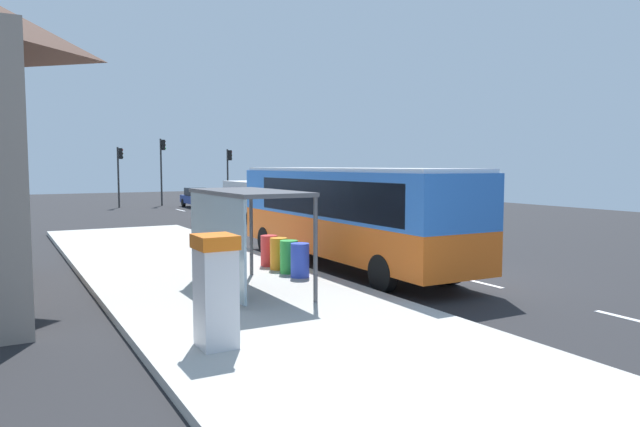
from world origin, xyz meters
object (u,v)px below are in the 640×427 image
(sedan_near, at_px, (199,197))
(traffic_light_far_side, at_px, (119,167))
(recycling_bin_blue, at_px, (300,260))
(traffic_light_median, at_px, (162,162))
(white_van, at_px, (252,197))
(ticket_machine, at_px, (216,290))
(recycling_bin_orange, at_px, (279,254))
(bus_shelter, at_px, (236,214))
(recycling_bin_green, at_px, (289,257))
(bus, at_px, (346,210))
(traffic_light_near_side, at_px, (229,168))
(recycling_bin_red, at_px, (269,251))

(sedan_near, bearing_deg, traffic_light_far_side, 153.13)
(recycling_bin_blue, distance_m, traffic_light_median, 33.96)
(white_van, relative_size, traffic_light_far_side, 1.12)
(ticket_machine, distance_m, recycling_bin_orange, 7.52)
(ticket_machine, xyz_separation_m, bus_shelter, (1.90, 3.95, 0.93))
(recycling_bin_green, height_order, traffic_light_median, traffic_light_median)
(bus, height_order, traffic_light_near_side, traffic_light_near_side)
(sedan_near, xyz_separation_m, bus_shelter, (-8.71, -30.91, 1.31))
(bus, xyz_separation_m, traffic_light_near_side, (7.22, 30.30, 1.25))
(traffic_light_near_side, xyz_separation_m, traffic_light_far_side, (-8.60, 0.80, 0.05))
(traffic_light_near_side, bearing_deg, recycling_bin_orange, -107.64)
(bus_shelter, bearing_deg, recycling_bin_green, 36.30)
(recycling_bin_blue, xyz_separation_m, traffic_light_far_side, (1.10, 32.72, 2.48))
(sedan_near, height_order, recycling_bin_orange, sedan_near)
(white_van, bearing_deg, traffic_light_near_side, 75.73)
(recycling_bin_blue, bearing_deg, traffic_light_far_side, 88.07)
(recycling_bin_green, bearing_deg, traffic_light_median, 82.03)
(recycling_bin_blue, height_order, traffic_light_median, traffic_light_median)
(sedan_near, relative_size, traffic_light_near_side, 0.95)
(ticket_machine, height_order, bus_shelter, bus_shelter)
(recycling_bin_orange, bearing_deg, sedan_near, 77.19)
(ticket_machine, relative_size, traffic_light_near_side, 0.42)
(recycling_bin_red, distance_m, traffic_light_near_side, 31.46)
(bus, height_order, recycling_bin_orange, bus)
(ticket_machine, height_order, traffic_light_far_side, traffic_light_far_side)
(ticket_machine, distance_m, traffic_light_median, 39.45)
(recycling_bin_orange, height_order, bus_shelter, bus_shelter)
(sedan_near, distance_m, recycling_bin_green, 30.00)
(recycling_bin_orange, bearing_deg, bus_shelter, -133.58)
(sedan_near, height_order, recycling_bin_blue, sedan_near)
(recycling_bin_orange, relative_size, bus_shelter, 0.24)
(recycling_bin_blue, relative_size, traffic_light_median, 0.17)
(white_van, height_order, recycling_bin_blue, white_van)
(bus, bearing_deg, recycling_bin_orange, -174.83)
(recycling_bin_red, bearing_deg, ticket_machine, -120.53)
(white_van, height_order, ticket_machine, white_van)
(white_van, xyz_separation_m, recycling_bin_red, (-6.40, -16.83, -0.69))
(ticket_machine, distance_m, recycling_bin_red, 8.11)
(recycling_bin_orange, height_order, traffic_light_median, traffic_light_median)
(sedan_near, bearing_deg, bus, -98.05)
(recycling_bin_blue, relative_size, recycling_bin_red, 1.00)
(ticket_machine, bearing_deg, recycling_bin_blue, 49.84)
(traffic_light_median, xyz_separation_m, bus_shelter, (-6.81, -34.45, -1.49))
(sedan_near, xyz_separation_m, recycling_bin_green, (-6.50, -29.29, -0.14))
(recycling_bin_blue, relative_size, recycling_bin_green, 1.00)
(white_van, xyz_separation_m, recycling_bin_green, (-6.40, -18.23, -0.69))
(ticket_machine, relative_size, traffic_light_far_side, 0.41)
(bus, xyz_separation_m, traffic_light_median, (2.11, 31.90, 1.74))
(recycling_bin_blue, bearing_deg, white_van, 71.32)
(bus_shelter, bearing_deg, ticket_machine, -115.69)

